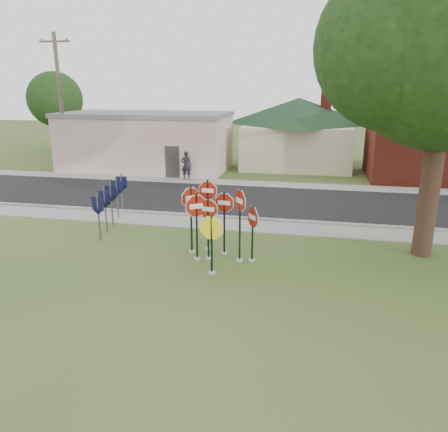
% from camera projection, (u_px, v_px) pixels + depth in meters
% --- Properties ---
extents(ground, '(120.00, 120.00, 0.00)m').
position_uv_depth(ground, '(204.00, 275.00, 14.54)').
color(ground, '#324D1C').
rests_on(ground, ground).
extents(sidewalk_near, '(60.00, 1.60, 0.06)m').
position_uv_depth(sidewalk_near, '(234.00, 225.00, 19.69)').
color(sidewalk_near, gray).
rests_on(sidewalk_near, ground).
extents(road, '(60.00, 7.00, 0.04)m').
position_uv_depth(road, '(249.00, 201.00, 23.92)').
color(road, black).
rests_on(road, ground).
extents(sidewalk_far, '(60.00, 1.60, 0.06)m').
position_uv_depth(sidewalk_far, '(259.00, 184.00, 27.95)').
color(sidewalk_far, gray).
rests_on(sidewalk_far, ground).
extents(curb, '(60.00, 0.20, 0.14)m').
position_uv_depth(curb, '(238.00, 218.00, 20.62)').
color(curb, gray).
rests_on(curb, ground).
extents(stop_sign_center, '(0.98, 0.24, 2.38)m').
position_uv_depth(stop_sign_center, '(208.00, 221.00, 15.51)').
color(stop_sign_center, '#A5A19A').
rests_on(stop_sign_center, ground).
extents(stop_sign_yellow, '(1.11, 0.24, 2.16)m').
position_uv_depth(stop_sign_yellow, '(212.00, 237.00, 14.31)').
color(stop_sign_yellow, '#A5A19A').
rests_on(stop_sign_yellow, ground).
extents(stop_sign_left, '(0.91, 0.65, 2.57)m').
position_uv_depth(stop_sign_left, '(197.00, 217.00, 15.42)').
color(stop_sign_left, '#A5A19A').
rests_on(stop_sign_left, ground).
extents(stop_sign_right, '(0.65, 0.86, 2.78)m').
position_uv_depth(stop_sign_right, '(240.00, 214.00, 15.25)').
color(stop_sign_right, '#A5A19A').
rests_on(stop_sign_right, ground).
extents(stop_sign_back_right, '(0.99, 0.24, 2.50)m').
position_uv_depth(stop_sign_back_right, '(224.00, 215.00, 15.93)').
color(stop_sign_back_right, '#A5A19A').
rests_on(stop_sign_back_right, ground).
extents(stop_sign_back_left, '(0.98, 0.24, 2.84)m').
position_uv_depth(stop_sign_back_left, '(208.00, 206.00, 16.28)').
color(stop_sign_back_left, '#A5A19A').
rests_on(stop_sign_back_left, ground).
extents(stop_sign_far_right, '(0.63, 0.85, 2.18)m').
position_uv_depth(stop_sign_far_right, '(253.00, 227.00, 15.36)').
color(stop_sign_far_right, '#A5A19A').
rests_on(stop_sign_far_right, ground).
extents(stop_sign_far_left, '(0.72, 0.81, 2.67)m').
position_uv_depth(stop_sign_far_left, '(191.00, 210.00, 16.07)').
color(stop_sign_far_left, '#A5A19A').
rests_on(stop_sign_far_left, ground).
extents(route_sign_row, '(1.43, 4.63, 2.00)m').
position_uv_depth(route_sign_row, '(111.00, 199.00, 19.47)').
color(route_sign_row, '#59595E').
rests_on(route_sign_row, ground).
extents(building_stucco, '(12.20, 6.20, 4.20)m').
position_uv_depth(building_stucco, '(146.00, 140.00, 32.57)').
color(building_stucco, silver).
rests_on(building_stucco, ground).
extents(building_house, '(11.60, 11.60, 6.20)m').
position_uv_depth(building_house, '(299.00, 118.00, 33.74)').
color(building_house, beige).
rests_on(building_house, ground).
extents(building_brick, '(10.20, 6.20, 4.75)m').
position_uv_depth(building_brick, '(448.00, 143.00, 28.86)').
color(building_brick, maroon).
rests_on(building_brick, ground).
extents(utility_pole_near, '(2.20, 0.26, 9.50)m').
position_uv_depth(utility_pole_near, '(61.00, 102.00, 30.11)').
color(utility_pole_near, '#4B4032').
rests_on(utility_pole_near, ground).
extents(bg_tree_left, '(4.90, 4.90, 7.35)m').
position_uv_depth(bg_tree_left, '(55.00, 99.00, 39.57)').
color(bg_tree_left, '#301E15').
rests_on(bg_tree_left, ground).
extents(pedestrian, '(0.73, 0.52, 1.89)m').
position_uv_depth(pedestrian, '(186.00, 165.00, 28.90)').
color(pedestrian, black).
rests_on(pedestrian, sidewalk_far).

